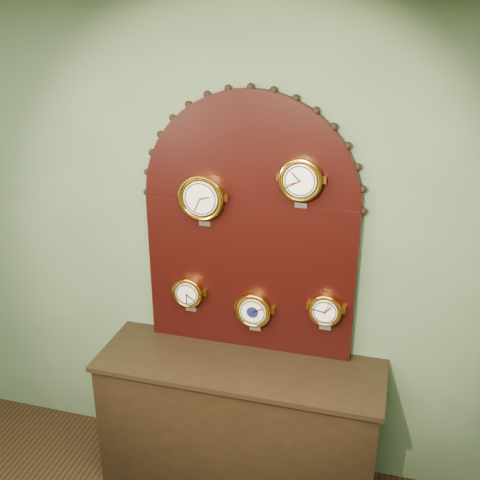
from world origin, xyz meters
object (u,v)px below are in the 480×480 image
(roman_clock, at_px, (202,197))
(hygrometer, at_px, (189,292))
(barometer, at_px, (254,310))
(tide_clock, at_px, (325,309))
(arabic_clock, at_px, (301,179))
(shop_counter, at_px, (239,425))
(display_board, at_px, (250,219))

(roman_clock, xyz_separation_m, hygrometer, (-0.10, 0.00, -0.59))
(barometer, bearing_deg, tide_clock, 0.10)
(arabic_clock, bearing_deg, shop_counter, -151.76)
(arabic_clock, xyz_separation_m, barometer, (-0.24, 0.00, -0.79))
(display_board, xyz_separation_m, hygrometer, (-0.35, -0.07, -0.47))
(shop_counter, height_order, roman_clock, roman_clock)
(display_board, bearing_deg, roman_clock, -164.97)
(hygrometer, xyz_separation_m, tide_clock, (0.80, -0.00, 0.00))
(shop_counter, height_order, display_board, display_board)
(display_board, height_order, tide_clock, display_board)
(arabic_clock, bearing_deg, hygrometer, 179.89)
(barometer, bearing_deg, shop_counter, -106.29)
(arabic_clock, bearing_deg, display_board, 166.86)
(shop_counter, xyz_separation_m, display_board, (0.00, 0.22, 1.23))
(shop_counter, xyz_separation_m, roman_clock, (-0.25, 0.15, 1.35))
(hygrometer, height_order, tide_clock, tide_clock)
(shop_counter, bearing_deg, arabic_clock, 28.24)
(shop_counter, xyz_separation_m, arabic_clock, (0.29, 0.15, 1.49))
(display_board, bearing_deg, tide_clock, -8.26)
(shop_counter, relative_size, hygrometer, 6.83)
(display_board, xyz_separation_m, arabic_clock, (0.29, -0.07, 0.27))
(hygrometer, height_order, barometer, hygrometer)
(display_board, height_order, arabic_clock, display_board)
(arabic_clock, bearing_deg, tide_clock, 0.39)
(roman_clock, distance_m, arabic_clock, 0.55)
(display_board, relative_size, hygrometer, 6.53)
(display_board, bearing_deg, barometer, -55.87)
(roman_clock, height_order, barometer, roman_clock)
(roman_clock, xyz_separation_m, arabic_clock, (0.54, 0.00, 0.14))
(shop_counter, bearing_deg, hygrometer, 156.13)
(barometer, bearing_deg, arabic_clock, -0.09)
(display_board, bearing_deg, hygrometer, -169.40)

